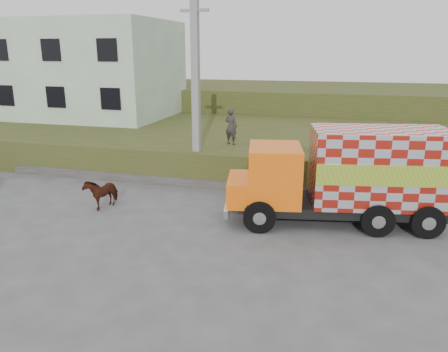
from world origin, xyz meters
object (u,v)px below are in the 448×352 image
(cargo_truck, at_px, (348,175))
(cow, at_px, (102,192))
(utility_pole, at_px, (196,90))
(pedestrian, at_px, (231,126))

(cargo_truck, bearing_deg, cow, 174.85)
(utility_pole, distance_m, pedestrian, 2.68)
(utility_pole, bearing_deg, cow, -124.04)
(utility_pole, distance_m, cow, 5.69)
(cargo_truck, bearing_deg, pedestrian, 128.05)
(utility_pole, xyz_separation_m, cow, (-2.51, -3.71, -3.50))
(pedestrian, bearing_deg, cargo_truck, 155.95)
(cow, height_order, pedestrian, pedestrian)
(utility_pole, height_order, cow, utility_pole)
(cargo_truck, bearing_deg, utility_pole, 144.92)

